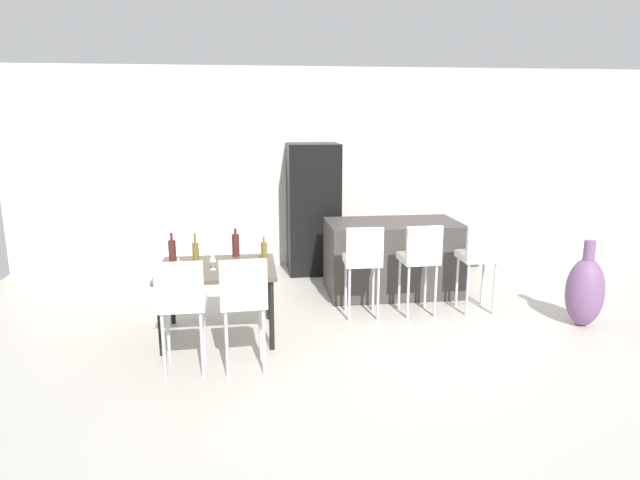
{
  "coord_description": "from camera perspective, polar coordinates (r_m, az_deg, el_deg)",
  "views": [
    {
      "loc": [
        -1.58,
        -5.55,
        2.25
      ],
      "look_at": [
        -0.79,
        0.47,
        0.85
      ],
      "focal_mm": 30.95,
      "sensor_mm": 36.0,
      "label": 1
    }
  ],
  "objects": [
    {
      "name": "ground_plane",
      "position": [
        6.19,
        7.9,
        -8.44
      ],
      "size": [
        10.0,
        10.0,
        0.0
      ],
      "primitive_type": "plane",
      "color": "#ADA89E"
    },
    {
      "name": "back_wall",
      "position": [
        8.35,
        3.48,
        7.45
      ],
      "size": [
        10.0,
        0.12,
        2.9
      ],
      "primitive_type": "cube",
      "color": "beige",
      "rests_on": "ground_plane"
    },
    {
      "name": "kitchen_island",
      "position": [
        7.07,
        7.51,
        -1.8
      ],
      "size": [
        1.65,
        0.9,
        0.92
      ],
      "primitive_type": "cube",
      "color": "#383330",
      "rests_on": "ground_plane"
    },
    {
      "name": "bar_chair_left",
      "position": [
        6.1,
        4.47,
        -1.79
      ],
      "size": [
        0.42,
        0.42,
        1.05
      ],
      "color": "white",
      "rests_on": "ground_plane"
    },
    {
      "name": "bar_chair_middle",
      "position": [
        6.26,
        10.34,
        -1.57
      ],
      "size": [
        0.42,
        0.42,
        1.05
      ],
      "color": "white",
      "rests_on": "ground_plane"
    },
    {
      "name": "bar_chair_right",
      "position": [
        6.51,
        16.18,
        -1.33
      ],
      "size": [
        0.4,
        0.4,
        1.05
      ],
      "color": "white",
      "rests_on": "ground_plane"
    },
    {
      "name": "dining_table",
      "position": [
        5.67,
        -10.56,
        -3.42
      ],
      "size": [
        1.16,
        0.95,
        0.74
      ],
      "color": "#4C4238",
      "rests_on": "ground_plane"
    },
    {
      "name": "dining_chair_near",
      "position": [
        4.89,
        -14.13,
        -5.9
      ],
      "size": [
        0.41,
        0.41,
        1.05
      ],
      "color": "white",
      "rests_on": "ground_plane"
    },
    {
      "name": "dining_chair_far",
      "position": [
        4.85,
        -7.92,
        -5.76
      ],
      "size": [
        0.42,
        0.42,
        1.05
      ],
      "color": "white",
      "rests_on": "ground_plane"
    },
    {
      "name": "wine_bottle_near",
      "position": [
        6.0,
        -8.72,
        -0.49
      ],
      "size": [
        0.08,
        0.08,
        0.31
      ],
      "color": "#471E19",
      "rests_on": "dining_table"
    },
    {
      "name": "wine_bottle_corner",
      "position": [
        5.75,
        -5.81,
        -1.2
      ],
      "size": [
        0.06,
        0.06,
        0.27
      ],
      "color": "brown",
      "rests_on": "dining_table"
    },
    {
      "name": "wine_bottle_far",
      "position": [
        5.95,
        -15.04,
        -1.0
      ],
      "size": [
        0.08,
        0.08,
        0.3
      ],
      "color": "#471E19",
      "rests_on": "dining_table"
    },
    {
      "name": "wine_bottle_inner",
      "position": [
        5.67,
        -12.73,
        -1.42
      ],
      "size": [
        0.06,
        0.06,
        0.34
      ],
      "color": "brown",
      "rests_on": "dining_table"
    },
    {
      "name": "wine_glass_left",
      "position": [
        5.53,
        -11.05,
        -1.77
      ],
      "size": [
        0.07,
        0.07,
        0.17
      ],
      "color": "silver",
      "rests_on": "dining_table"
    },
    {
      "name": "wine_glass_middle",
      "position": [
        5.43,
        -14.41,
        -2.21
      ],
      "size": [
        0.07,
        0.07,
        0.17
      ],
      "color": "silver",
      "rests_on": "dining_table"
    },
    {
      "name": "refrigerator",
      "position": [
        7.88,
        -0.71,
        3.27
      ],
      "size": [
        0.72,
        0.68,
        1.84
      ],
      "primitive_type": "cube",
      "color": "black",
      "rests_on": "ground_plane"
    },
    {
      "name": "floor_vase",
      "position": [
        6.58,
        25.7,
        -4.78
      ],
      "size": [
        0.39,
        0.39,
        0.94
      ],
      "color": "#704C75",
      "rests_on": "ground_plane"
    },
    {
      "name": "potted_plant",
      "position": [
        8.61,
        15.47,
        -0.28
      ],
      "size": [
        0.39,
        0.39,
        0.59
      ],
      "color": "#38383D",
      "rests_on": "ground_plane"
    }
  ]
}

